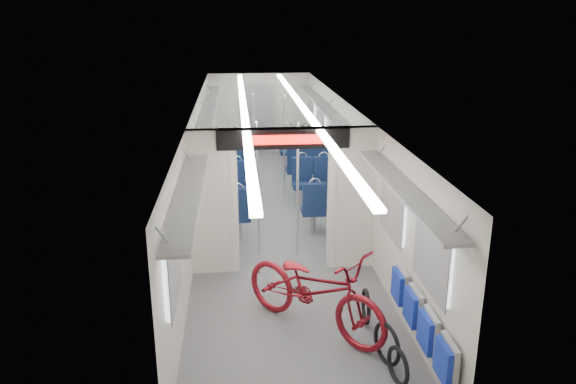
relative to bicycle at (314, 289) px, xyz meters
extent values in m
plane|color=#515456|center=(-0.24, 3.89, -0.58)|extent=(12.00, 12.00, 0.00)
cube|color=beige|center=(-1.69, 3.89, 0.57)|extent=(0.02, 12.00, 2.30)
cube|color=beige|center=(1.21, 3.89, 0.57)|extent=(0.02, 12.00, 2.30)
cube|color=beige|center=(-0.24, 9.89, 0.57)|extent=(2.90, 0.02, 2.30)
cube|color=beige|center=(-0.24, -2.11, 0.57)|extent=(2.90, 0.02, 2.30)
cube|color=silver|center=(-0.24, 3.89, 1.72)|extent=(2.90, 12.00, 0.02)
cube|color=white|center=(-0.79, 3.89, 1.69)|extent=(0.12, 11.40, 0.04)
cube|color=white|center=(0.31, 3.89, 1.69)|extent=(0.12, 11.40, 0.04)
cube|color=beige|center=(-1.36, 1.89, 0.42)|extent=(0.65, 0.18, 2.00)
cube|color=beige|center=(0.89, 1.89, 0.42)|extent=(0.65, 0.18, 2.00)
cube|color=beige|center=(-0.24, 1.89, 1.57)|extent=(2.90, 0.18, 0.30)
cylinder|color=beige|center=(-1.04, 1.89, 0.42)|extent=(0.20, 0.20, 2.00)
cylinder|color=beige|center=(0.56, 1.89, 0.42)|extent=(0.20, 0.20, 2.00)
cube|color=black|center=(-0.24, 1.78, 1.57)|extent=(2.00, 0.03, 0.30)
cube|color=#FF0C07|center=(-0.24, 1.75, 1.57)|extent=(1.20, 0.02, 0.14)
cube|color=silver|center=(-1.66, -0.91, 0.82)|extent=(0.04, 1.00, 0.75)
cube|color=silver|center=(1.18, -0.91, 0.82)|extent=(0.04, 1.00, 0.75)
cube|color=silver|center=(-1.66, 0.69, 0.82)|extent=(0.04, 1.00, 0.75)
cube|color=silver|center=(1.18, 0.69, 0.82)|extent=(0.04, 1.00, 0.75)
cube|color=silver|center=(-1.66, 3.39, 0.82)|extent=(0.04, 1.00, 0.75)
cube|color=silver|center=(1.18, 3.39, 0.82)|extent=(0.04, 1.00, 0.75)
cube|color=silver|center=(-1.66, 5.29, 0.82)|extent=(0.04, 1.00, 0.75)
cube|color=silver|center=(1.18, 5.29, 0.82)|extent=(0.04, 1.00, 0.75)
cube|color=silver|center=(-1.66, 7.19, 0.82)|extent=(0.04, 1.00, 0.75)
cube|color=silver|center=(1.18, 7.19, 0.82)|extent=(0.04, 1.00, 0.75)
cube|color=silver|center=(-1.66, 8.99, 0.82)|extent=(0.04, 1.00, 0.75)
cube|color=silver|center=(1.18, 8.99, 0.82)|extent=(0.04, 1.00, 0.75)
cube|color=gray|center=(-1.51, -0.11, 1.37)|extent=(0.30, 3.60, 0.04)
cube|color=gray|center=(1.03, -0.11, 1.37)|extent=(0.30, 3.60, 0.04)
cube|color=gray|center=(-1.51, 5.89, 1.37)|extent=(0.30, 7.60, 0.04)
cube|color=gray|center=(1.03, 5.89, 1.37)|extent=(0.30, 7.60, 0.04)
cube|color=gray|center=(-0.24, 9.83, 0.42)|extent=(0.90, 0.05, 2.00)
imported|color=maroon|center=(0.00, 0.00, 0.00)|extent=(2.09, 2.12, 1.16)
cube|color=gray|center=(1.14, -1.68, 0.00)|extent=(0.06, 0.41, 0.47)
cube|color=#10259A|center=(1.08, -1.68, 0.00)|extent=(0.06, 0.38, 0.40)
cube|color=gray|center=(1.14, -1.13, 0.00)|extent=(0.06, 0.41, 0.47)
cube|color=#10259A|center=(1.08, -1.13, 0.00)|extent=(0.06, 0.38, 0.40)
cube|color=gray|center=(1.14, -0.58, 0.00)|extent=(0.06, 0.41, 0.47)
cube|color=#10259A|center=(1.08, -0.58, 0.00)|extent=(0.06, 0.38, 0.40)
cube|color=gray|center=(1.14, -0.03, 0.00)|extent=(0.06, 0.41, 0.47)
cube|color=#10259A|center=(1.08, -0.03, 0.00)|extent=(0.06, 0.38, 0.40)
torus|color=black|center=(0.77, -1.21, -0.38)|extent=(0.15, 0.45, 0.45)
torus|color=black|center=(0.74, -0.84, -0.34)|extent=(0.22, 0.51, 0.53)
torus|color=black|center=(0.71, 0.09, -0.36)|extent=(0.08, 0.49, 0.48)
cube|color=#0D1B3C|center=(-0.94, 3.25, -0.18)|extent=(0.44, 0.41, 0.10)
cylinder|color=gray|center=(-0.94, 3.25, -0.40)|extent=(0.10, 0.10, 0.35)
cube|color=#0D1B3C|center=(-0.94, 3.08, 0.14)|extent=(0.44, 0.08, 0.53)
torus|color=silver|center=(-0.94, 3.08, 0.40)|extent=(0.22, 0.03, 0.22)
cube|color=#0D1B3C|center=(-0.94, 4.90, -0.18)|extent=(0.44, 0.41, 0.10)
cylinder|color=gray|center=(-0.94, 4.90, -0.40)|extent=(0.10, 0.10, 0.35)
cube|color=#0D1B3C|center=(-0.94, 5.06, 0.14)|extent=(0.44, 0.08, 0.53)
torus|color=silver|center=(-0.94, 5.06, 0.40)|extent=(0.22, 0.03, 0.22)
cube|color=#0D1B3C|center=(-1.41, 3.25, -0.18)|extent=(0.44, 0.41, 0.10)
cylinder|color=gray|center=(-1.41, 3.25, -0.40)|extent=(0.10, 0.10, 0.35)
cube|color=#0D1B3C|center=(-1.41, 3.08, 0.14)|extent=(0.44, 0.08, 0.53)
torus|color=silver|center=(-1.41, 3.08, 0.40)|extent=(0.22, 0.03, 0.22)
cube|color=#0D1B3C|center=(-1.41, 4.90, -0.18)|extent=(0.44, 0.41, 0.10)
cylinder|color=gray|center=(-1.41, 4.90, -0.40)|extent=(0.10, 0.10, 0.35)
cube|color=#0D1B3C|center=(-1.41, 5.06, 0.14)|extent=(0.44, 0.08, 0.53)
torus|color=silver|center=(-1.41, 5.06, 0.40)|extent=(0.22, 0.03, 0.22)
cube|color=#0D1B3C|center=(0.46, 3.44, -0.18)|extent=(0.44, 0.41, 0.10)
cylinder|color=gray|center=(0.46, 3.44, -0.40)|extent=(0.10, 0.10, 0.35)
cube|color=#0D1B3C|center=(0.46, 3.27, 0.14)|extent=(0.44, 0.08, 0.53)
torus|color=silver|center=(0.46, 3.27, 0.40)|extent=(0.22, 0.03, 0.22)
cube|color=#0D1B3C|center=(0.46, 5.09, -0.18)|extent=(0.44, 0.41, 0.10)
cylinder|color=gray|center=(0.46, 5.09, -0.40)|extent=(0.10, 0.10, 0.35)
cube|color=#0D1B3C|center=(0.46, 5.25, 0.14)|extent=(0.44, 0.08, 0.53)
torus|color=silver|center=(0.46, 5.25, 0.40)|extent=(0.22, 0.03, 0.22)
cube|color=#0D1B3C|center=(0.93, 3.44, -0.18)|extent=(0.44, 0.41, 0.10)
cylinder|color=gray|center=(0.93, 3.44, -0.40)|extent=(0.10, 0.10, 0.35)
cube|color=#0D1B3C|center=(0.93, 3.27, 0.14)|extent=(0.44, 0.08, 0.53)
torus|color=silver|center=(0.93, 3.27, 0.40)|extent=(0.22, 0.03, 0.22)
cube|color=#0D1B3C|center=(0.93, 5.09, -0.18)|extent=(0.44, 0.41, 0.10)
cylinder|color=gray|center=(0.93, 5.09, -0.40)|extent=(0.10, 0.10, 0.35)
cube|color=#0D1B3C|center=(0.93, 5.25, 0.14)|extent=(0.44, 0.08, 0.53)
torus|color=silver|center=(0.93, 5.25, 0.40)|extent=(0.22, 0.03, 0.22)
cube|color=#0D1B3C|center=(-0.94, 6.61, -0.18)|extent=(0.43, 0.40, 0.10)
cylinder|color=gray|center=(-0.94, 6.61, -0.40)|extent=(0.10, 0.10, 0.35)
cube|color=#0D1B3C|center=(-0.94, 6.45, 0.13)|extent=(0.43, 0.08, 0.53)
torus|color=silver|center=(-0.94, 6.45, 0.40)|extent=(0.22, 0.03, 0.22)
cube|color=#0D1B3C|center=(-0.94, 8.24, -0.18)|extent=(0.43, 0.40, 0.10)
cylinder|color=gray|center=(-0.94, 8.24, -0.40)|extent=(0.10, 0.10, 0.35)
cube|color=#0D1B3C|center=(-0.94, 8.40, 0.13)|extent=(0.43, 0.08, 0.53)
torus|color=silver|center=(-0.94, 8.40, 0.40)|extent=(0.22, 0.03, 0.22)
cube|color=#0D1B3C|center=(-1.41, 6.61, -0.18)|extent=(0.43, 0.40, 0.10)
cylinder|color=gray|center=(-1.41, 6.61, -0.40)|extent=(0.10, 0.10, 0.35)
cube|color=#0D1B3C|center=(-1.41, 6.45, 0.13)|extent=(0.43, 0.08, 0.53)
torus|color=silver|center=(-1.41, 6.45, 0.40)|extent=(0.22, 0.03, 0.22)
cube|color=#0D1B3C|center=(-1.41, 8.24, -0.18)|extent=(0.43, 0.40, 0.10)
cylinder|color=gray|center=(-1.41, 8.24, -0.40)|extent=(0.10, 0.10, 0.35)
cube|color=#0D1B3C|center=(-1.41, 8.40, 0.13)|extent=(0.43, 0.08, 0.53)
torus|color=silver|center=(-1.41, 8.40, 0.40)|extent=(0.22, 0.03, 0.22)
cube|color=#0D1B3C|center=(0.46, 6.31, -0.18)|extent=(0.48, 0.45, 0.10)
cylinder|color=gray|center=(0.46, 6.31, -0.40)|extent=(0.10, 0.10, 0.35)
cube|color=#0D1B3C|center=(0.46, 6.13, 0.16)|extent=(0.48, 0.09, 0.59)
torus|color=silver|center=(0.46, 6.13, 0.46)|extent=(0.24, 0.03, 0.24)
cube|color=#0D1B3C|center=(0.46, 8.12, -0.18)|extent=(0.48, 0.45, 0.10)
cylinder|color=gray|center=(0.46, 8.12, -0.40)|extent=(0.10, 0.10, 0.35)
cube|color=#0D1B3C|center=(0.46, 8.31, 0.16)|extent=(0.48, 0.09, 0.59)
torus|color=silver|center=(0.46, 8.31, 0.46)|extent=(0.24, 0.03, 0.24)
cube|color=#0D1B3C|center=(0.93, 6.31, -0.18)|extent=(0.48, 0.45, 0.10)
cylinder|color=gray|center=(0.93, 6.31, -0.40)|extent=(0.10, 0.10, 0.35)
cube|color=#0D1B3C|center=(0.93, 6.13, 0.16)|extent=(0.48, 0.09, 0.59)
torus|color=silver|center=(0.93, 6.13, 0.46)|extent=(0.24, 0.03, 0.24)
cube|color=#0D1B3C|center=(0.93, 8.12, -0.18)|extent=(0.48, 0.45, 0.10)
cylinder|color=gray|center=(0.93, 8.12, -0.40)|extent=(0.10, 0.10, 0.35)
cube|color=#0D1B3C|center=(0.93, 8.31, 0.16)|extent=(0.48, 0.09, 0.59)
torus|color=silver|center=(0.93, 8.31, 0.46)|extent=(0.24, 0.03, 0.24)
cylinder|color=silver|center=(-0.60, 2.49, 0.57)|extent=(0.04, 0.04, 2.30)
cylinder|color=silver|center=(0.04, 2.36, 0.57)|extent=(0.04, 0.04, 2.30)
cylinder|color=silver|center=(-0.55, 5.74, 0.57)|extent=(0.04, 0.04, 2.30)
cylinder|color=silver|center=(0.09, 5.40, 0.57)|extent=(0.04, 0.04, 2.30)
camera|label=1|loc=(-0.94, -6.39, 3.38)|focal=35.00mm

